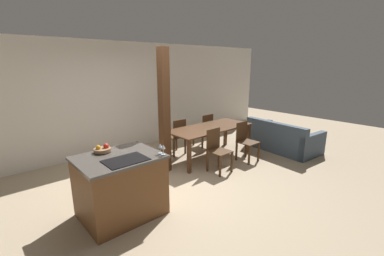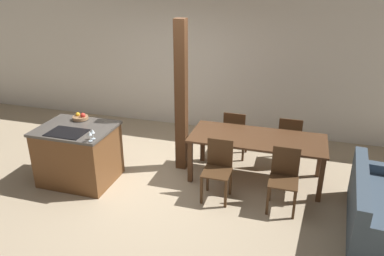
{
  "view_description": "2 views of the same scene",
  "coord_description": "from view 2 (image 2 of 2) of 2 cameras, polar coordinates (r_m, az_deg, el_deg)",
  "views": [
    {
      "loc": [
        -2.62,
        -3.44,
        2.19
      ],
      "look_at": [
        0.6,
        0.2,
        0.95
      ],
      "focal_mm": 24.0,
      "sensor_mm": 36.0,
      "label": 1
    },
    {
      "loc": [
        2.08,
        -4.75,
        3.12
      ],
      "look_at": [
        0.6,
        0.2,
        0.95
      ],
      "focal_mm": 35.0,
      "sensor_mm": 36.0,
      "label": 2
    }
  ],
  "objects": [
    {
      "name": "wall_back",
      "position": [
        7.81,
        0.76,
        9.67
      ],
      "size": [
        11.2,
        0.08,
        2.7
      ],
      "color": "silver",
      "rests_on": "ground_plane"
    },
    {
      "name": "ground_plane",
      "position": [
        6.06,
        -6.06,
        -8.39
      ],
      "size": [
        16.0,
        16.0,
        0.0
      ],
      "primitive_type": "plane",
      "color": "tan"
    },
    {
      "name": "timber_post",
      "position": [
        6.01,
        -1.65,
        4.56
      ],
      "size": [
        0.18,
        0.18,
        2.48
      ],
      "color": "#4C2D19",
      "rests_on": "ground_plane"
    },
    {
      "name": "wine_glass_near",
      "position": [
        5.39,
        -15.31,
        -0.86
      ],
      "size": [
        0.06,
        0.06,
        0.15
      ],
      "color": "silver",
      "rests_on": "kitchen_island"
    },
    {
      "name": "dining_chair_far_left",
      "position": [
        6.67,
        6.55,
        -0.79
      ],
      "size": [
        0.4,
        0.4,
        0.88
      ],
      "rotation": [
        0.0,
        0.0,
        3.14
      ],
      "color": "#472D19",
      "rests_on": "ground_plane"
    },
    {
      "name": "wine_glass_middle",
      "position": [
        5.45,
        -14.9,
        -0.56
      ],
      "size": [
        0.06,
        0.06,
        0.15
      ],
      "color": "silver",
      "rests_on": "kitchen_island"
    },
    {
      "name": "kitchen_island",
      "position": [
        6.18,
        -16.88,
        -3.8
      ],
      "size": [
        1.14,
        0.92,
        0.92
      ],
      "color": "brown",
      "rests_on": "ground_plane"
    },
    {
      "name": "fruit_bowl",
      "position": [
        6.27,
        -16.62,
        1.61
      ],
      "size": [
        0.25,
        0.25,
        0.12
      ],
      "color": "#99704C",
      "rests_on": "kitchen_island"
    },
    {
      "name": "dining_chair_near_left",
      "position": [
        5.49,
        3.96,
        -6.17
      ],
      "size": [
        0.4,
        0.4,
        0.88
      ],
      "color": "#472D19",
      "rests_on": "ground_plane"
    },
    {
      "name": "dining_chair_far_right",
      "position": [
        6.6,
        14.61,
        -1.71
      ],
      "size": [
        0.4,
        0.4,
        0.88
      ],
      "rotation": [
        0.0,
        0.0,
        3.14
      ],
      "color": "#472D19",
      "rests_on": "ground_plane"
    },
    {
      "name": "dining_chair_near_right",
      "position": [
        5.4,
        13.82,
        -7.39
      ],
      "size": [
        0.4,
        0.4,
        0.88
      ],
      "color": "#472D19",
      "rests_on": "ground_plane"
    },
    {
      "name": "dining_table",
      "position": [
        5.94,
        9.9,
        -2.19
      ],
      "size": [
        2.09,
        0.88,
        0.74
      ],
      "color": "#51331E",
      "rests_on": "ground_plane"
    }
  ]
}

